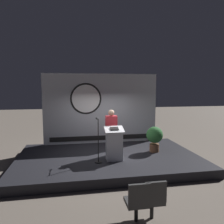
{
  "coord_description": "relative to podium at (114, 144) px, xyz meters",
  "views": [
    {
      "loc": [
        -1.23,
        -7.54,
        2.77
      ],
      "look_at": [
        0.11,
        -0.14,
        1.88
      ],
      "focal_mm": 34.95,
      "sensor_mm": 36.0,
      "label": 1
    }
  ],
  "objects": [
    {
      "name": "stage_platform",
      "position": [
        -0.11,
        0.54,
        -0.69
      ],
      "size": [
        6.4,
        4.0,
        0.3
      ],
      "primitive_type": "cube",
      "color": "black",
      "rests_on": "ground"
    },
    {
      "name": "podium",
      "position": [
        0.0,
        0.0,
        0.0
      ],
      "size": [
        0.64,
        0.49,
        1.13
      ],
      "color": "silver",
      "rests_on": "stage_platform"
    },
    {
      "name": "banner_display",
      "position": [
        -0.13,
        2.39,
        0.96
      ],
      "size": [
        4.95,
        0.12,
        3.01
      ],
      "color": "#B2B7C1",
      "rests_on": "stage_platform"
    },
    {
      "name": "microphone_stand",
      "position": [
        -0.55,
        -0.09,
        -0.03
      ],
      "size": [
        0.24,
        0.59,
        1.44
      ],
      "color": "black",
      "rests_on": "stage_platform"
    },
    {
      "name": "audience_chair_right",
      "position": [
        0.26,
        -2.98,
        -0.35
      ],
      "size": [
        0.44,
        0.45,
        0.89
      ],
      "color": "black",
      "rests_on": "ground"
    },
    {
      "name": "audience_chair_left",
      "position": [
        -0.1,
        -3.01,
        -0.35
      ],
      "size": [
        0.44,
        0.45,
        0.89
      ],
      "color": "black",
      "rests_on": "ground"
    },
    {
      "name": "ground_plane",
      "position": [
        -0.11,
        0.54,
        -0.84
      ],
      "size": [
        40.0,
        40.0,
        0.0
      ],
      "primitive_type": "plane",
      "color": "#6B6056"
    },
    {
      "name": "speaker_person",
      "position": [
        -0.01,
        0.48,
        0.3
      ],
      "size": [
        0.4,
        0.26,
        1.66
      ],
      "color": "black",
      "rests_on": "stage_platform"
    },
    {
      "name": "potted_plant",
      "position": [
        1.68,
        0.65,
        0.04
      ],
      "size": [
        0.62,
        0.62,
        0.96
      ],
      "color": "brown",
      "rests_on": "stage_platform"
    }
  ]
}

